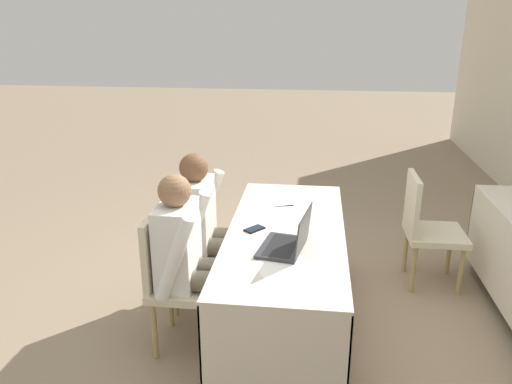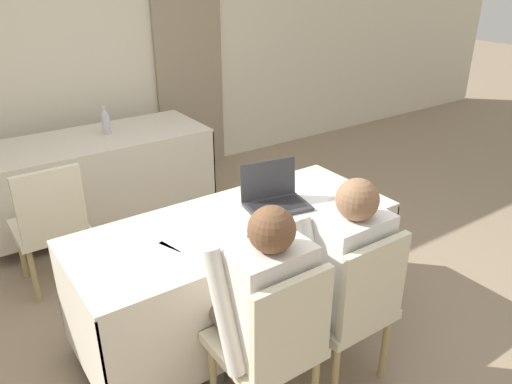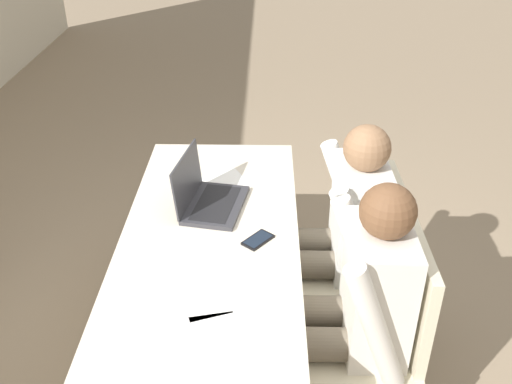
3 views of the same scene
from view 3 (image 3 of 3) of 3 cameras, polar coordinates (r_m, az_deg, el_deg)
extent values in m
plane|color=gray|center=(2.85, -4.13, -17.21)|extent=(24.00, 24.00, 0.00)
cube|color=beige|center=(2.36, -4.79, -5.38)|extent=(1.83, 0.75, 0.02)
cube|color=beige|center=(2.55, 3.94, -11.12)|extent=(1.83, 0.01, 0.60)
cube|color=beige|center=(2.61, -12.68, -10.68)|extent=(1.83, 0.01, 0.60)
cube|color=beige|center=(3.28, -3.12, -0.33)|extent=(0.01, 0.75, 0.60)
cylinder|color=#333333|center=(2.81, -4.17, -16.44)|extent=(0.06, 0.06, 0.11)
cube|color=#333338|center=(2.58, -4.03, -1.31)|extent=(0.39, 0.30, 0.02)
cube|color=black|center=(2.57, -4.04, -1.11)|extent=(0.34, 0.22, 0.00)
cube|color=#333338|center=(2.55, -6.92, 1.34)|extent=(0.35, 0.09, 0.23)
cube|color=black|center=(2.55, -6.92, 1.34)|extent=(0.32, 0.08, 0.20)
cube|color=black|center=(2.36, 0.20, -4.81)|extent=(0.15, 0.14, 0.01)
cube|color=#192333|center=(2.35, 0.20, -4.71)|extent=(0.13, 0.12, 0.00)
cube|color=white|center=(2.76, -4.06, 0.85)|extent=(0.32, 0.36, 0.00)
cube|color=white|center=(2.11, -3.30, -10.14)|extent=(0.30, 0.35, 0.00)
cube|color=white|center=(1.95, -6.26, -14.41)|extent=(0.27, 0.33, 0.00)
cylinder|color=tan|center=(2.65, 5.15, -15.50)|extent=(0.04, 0.04, 0.40)
cylinder|color=tan|center=(2.70, 12.89, -15.29)|extent=(0.04, 0.04, 0.40)
cube|color=beige|center=(2.39, 10.02, -14.77)|extent=(0.44, 0.44, 0.05)
cube|color=beige|center=(2.26, 15.68, -10.12)|extent=(0.40, 0.04, 0.45)
cylinder|color=tan|center=(3.01, 4.61, -8.82)|extent=(0.04, 0.04, 0.40)
cylinder|color=tan|center=(2.75, 4.99, -13.53)|extent=(0.04, 0.04, 0.40)
cylinder|color=tan|center=(3.05, 11.30, -8.76)|extent=(0.04, 0.04, 0.40)
cylinder|color=tan|center=(2.79, 12.41, -13.37)|extent=(0.04, 0.04, 0.40)
cube|color=beige|center=(2.75, 8.69, -7.56)|extent=(0.44, 0.44, 0.05)
cube|color=beige|center=(2.64, 13.43, -3.25)|extent=(0.40, 0.04, 0.45)
cylinder|color=#665B4C|center=(2.38, 6.76, -11.78)|extent=(0.13, 0.42, 0.13)
cylinder|color=#665B4C|center=(2.25, 7.15, -14.89)|extent=(0.13, 0.42, 0.13)
cylinder|color=#665B4C|center=(2.57, 2.19, -16.52)|extent=(0.10, 0.10, 0.45)
cube|color=silver|center=(2.21, 11.99, -9.55)|extent=(0.36, 0.22, 0.52)
cylinder|color=silver|center=(2.36, 10.23, -6.12)|extent=(0.08, 0.26, 0.54)
cylinder|color=silver|center=(2.04, 11.85, -13.23)|extent=(0.08, 0.26, 0.54)
sphere|color=brown|center=(2.00, 13.06, -1.90)|extent=(0.20, 0.20, 0.20)
cylinder|color=#665B4C|center=(2.75, 5.93, -4.94)|extent=(0.13, 0.42, 0.13)
cylinder|color=#665B4C|center=(2.61, 6.21, -7.27)|extent=(0.13, 0.42, 0.13)
cylinder|color=#665B4C|center=(2.92, 2.05, -9.52)|extent=(0.10, 0.10, 0.45)
cylinder|color=#665B4C|center=(2.78, 2.10, -11.93)|extent=(0.10, 0.10, 0.45)
cube|color=white|center=(2.59, 10.28, -2.61)|extent=(0.36, 0.22, 0.52)
cylinder|color=white|center=(2.75, 8.88, -0.06)|extent=(0.08, 0.26, 0.54)
cylinder|color=white|center=(2.41, 10.03, -5.23)|extent=(0.08, 0.26, 0.54)
sphere|color=#8C6647|center=(2.41, 11.04, 4.32)|extent=(0.20, 0.20, 0.20)
camera|label=1|loc=(4.85, -4.09, 29.87)|focal=35.00mm
camera|label=2|loc=(1.92, 74.22, 6.69)|focal=35.00mm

